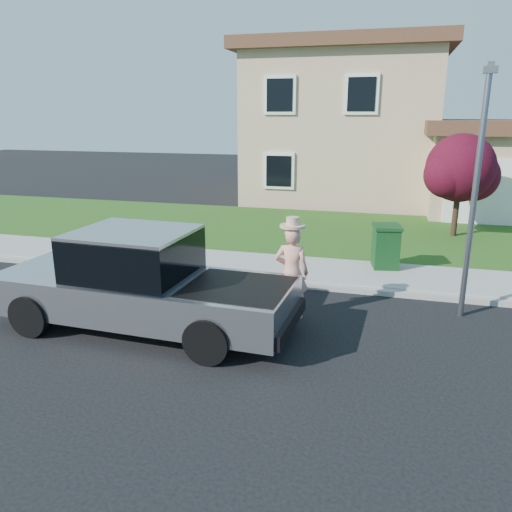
{
  "coord_description": "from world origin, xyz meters",
  "views": [
    {
      "loc": [
        2.37,
        -7.91,
        3.88
      ],
      "look_at": [
        -0.1,
        1.15,
        1.2
      ],
      "focal_mm": 35.0,
      "sensor_mm": 36.0,
      "label": 1
    }
  ],
  "objects_px": {
    "ornamental_tree": "(461,171)",
    "woman": "(292,271)",
    "street_lamp": "(476,181)",
    "pickup_truck": "(142,284)",
    "trash_bin": "(386,246)"
  },
  "relations": [
    {
      "from": "pickup_truck",
      "to": "ornamental_tree",
      "type": "distance_m",
      "value": 11.08
    },
    {
      "from": "ornamental_tree",
      "to": "street_lamp",
      "type": "relative_size",
      "value": 0.68
    },
    {
      "from": "woman",
      "to": "ornamental_tree",
      "type": "relative_size",
      "value": 0.63
    },
    {
      "from": "woman",
      "to": "street_lamp",
      "type": "bearing_deg",
      "value": -166.16
    },
    {
      "from": "street_lamp",
      "to": "ornamental_tree",
      "type": "bearing_deg",
      "value": 92.43
    },
    {
      "from": "pickup_truck",
      "to": "ornamental_tree",
      "type": "height_order",
      "value": "ornamental_tree"
    },
    {
      "from": "ornamental_tree",
      "to": "trash_bin",
      "type": "xyz_separation_m",
      "value": [
        -2.1,
        -4.29,
        -1.46
      ]
    },
    {
      "from": "trash_bin",
      "to": "street_lamp",
      "type": "relative_size",
      "value": 0.23
    },
    {
      "from": "ornamental_tree",
      "to": "woman",
      "type": "bearing_deg",
      "value": -116.3
    },
    {
      "from": "woman",
      "to": "ornamental_tree",
      "type": "height_order",
      "value": "ornamental_tree"
    },
    {
      "from": "ornamental_tree",
      "to": "pickup_truck",
      "type": "bearing_deg",
      "value": -125.31
    },
    {
      "from": "pickup_truck",
      "to": "ornamental_tree",
      "type": "xyz_separation_m",
      "value": [
        6.36,
        8.98,
        1.29
      ]
    },
    {
      "from": "pickup_truck",
      "to": "woman",
      "type": "distance_m",
      "value": 2.85
    },
    {
      "from": "woman",
      "to": "street_lamp",
      "type": "height_order",
      "value": "street_lamp"
    },
    {
      "from": "trash_bin",
      "to": "street_lamp",
      "type": "bearing_deg",
      "value": -69.09
    }
  ]
}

